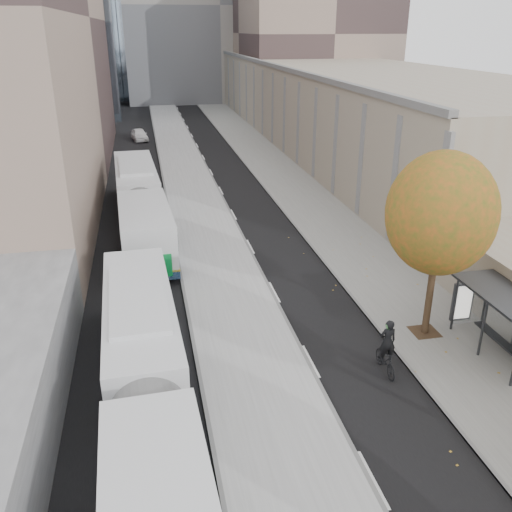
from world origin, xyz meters
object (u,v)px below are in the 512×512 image
object	(u,v)px
bus_shelter	(509,305)
distant_car	(139,135)
cyclist	(386,353)
bus_far	(140,202)
bus_near	(147,392)

from	to	relation	value
bus_shelter	distant_car	world-z (taller)	bus_shelter
cyclist	distant_car	xyz separation A→B (m)	(-8.51, 47.35, -0.16)
cyclist	distant_car	bearing A→B (deg)	100.90
bus_shelter	distant_car	bearing A→B (deg)	105.83
bus_far	distant_car	distance (m)	29.46
cyclist	distant_car	distance (m)	48.11
bus_near	cyclist	distance (m)	8.75
bus_far	cyclist	distance (m)	19.89
bus_near	cyclist	size ratio (longest dim) A/B	7.83
bus_shelter	cyclist	bearing A→B (deg)	-177.94
bus_near	cyclist	xyz separation A→B (m)	(8.58, 1.53, -0.74)
bus_near	bus_far	bearing A→B (deg)	87.85
cyclist	bus_shelter	bearing A→B (deg)	2.78
bus_near	bus_far	distance (m)	19.44
distant_car	bus_far	bearing A→B (deg)	-99.15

